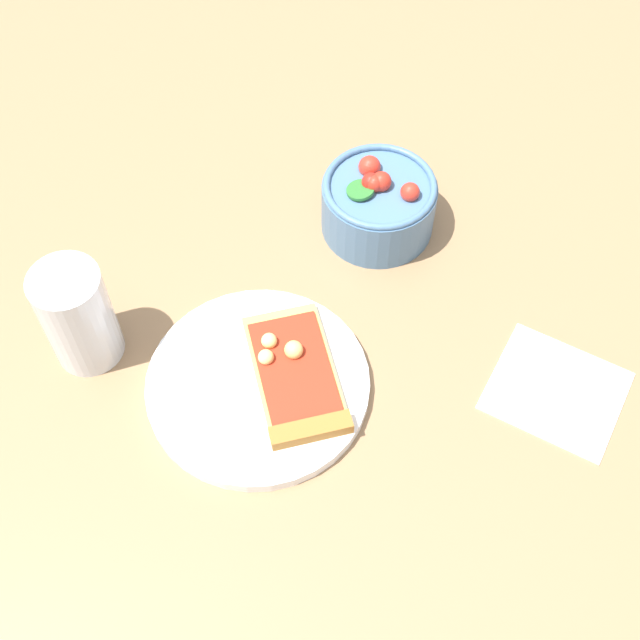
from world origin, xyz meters
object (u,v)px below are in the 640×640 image
Objects in this scene: soda_glass at (78,318)px; paper_napkin at (556,390)px; pizza_slice_main at (296,379)px; salad_bowl at (378,204)px; plate at (255,387)px.

soda_glass is 0.94× the size of paper_napkin.
pizza_slice_main is 0.24m from salad_bowl.
paper_napkin is (0.07, 0.28, -0.04)m from salad_bowl.
salad_bowl reaches higher than pizza_slice_main.
pizza_slice_main is at bearing 113.96° from soda_glass.
pizza_slice_main reaches higher than paper_napkin.
soda_glass is (0.07, -0.18, 0.05)m from plate.
plate is 1.87× the size of soda_glass.
plate is 0.04m from pizza_slice_main.
salad_bowl reaches higher than plate.
paper_napkin is at bearing 120.39° from soda_glass.
pizza_slice_main is 0.27m from paper_napkin.
paper_napkin is (-0.16, 0.22, -0.02)m from pizza_slice_main.
pizza_slice_main is at bearing 130.34° from plate.
paper_napkin is at bearing 125.78° from pizza_slice_main.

